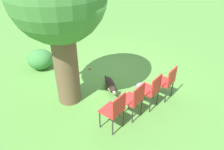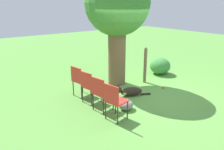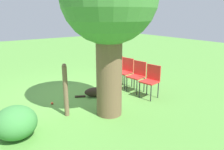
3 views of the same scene
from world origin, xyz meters
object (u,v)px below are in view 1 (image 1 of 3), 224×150
red_chair_0 (167,81)px  red_chair_1 (152,89)px  tennis_ball (90,68)px  oak_tree (58,0)px  dog (111,85)px  red_chair_2 (134,98)px  red_chair_3 (115,109)px  fence_post (67,61)px

red_chair_0 → red_chair_1: same height
red_chair_0 → tennis_ball: 2.65m
oak_tree → dog: bearing=-109.3°
oak_tree → red_chair_0: (-1.60, -1.95, -2.01)m
red_chair_2 → tennis_ball: (2.49, -0.52, -0.51)m
dog → red_chair_0: (-1.22, -0.86, 0.40)m
red_chair_0 → red_chair_2: bearing=77.6°
oak_tree → red_chair_2: bearing=-153.6°
red_chair_1 → tennis_ball: bearing=-9.5°
red_chair_0 → red_chair_2: 1.17m
dog → red_chair_1: red_chair_1 is taller
tennis_ball → red_chair_0: bearing=-165.7°
dog → red_chair_3: (-1.18, 0.89, 0.40)m
dog → red_chair_3: 1.53m
red_chair_2 → tennis_ball: 2.60m
red_chair_0 → red_chair_1: (0.02, 0.58, 0.00)m
oak_tree → red_chair_2: oak_tree is taller
red_chair_3 → fence_post: bearing=-17.9°
red_chair_1 → red_chair_3: 1.17m
red_chair_0 → red_chair_1: size_ratio=1.00×
fence_post → red_chair_1: fence_post is taller
red_chair_3 → tennis_ball: 2.76m
dog → fence_post: fence_post is taller
red_chair_0 → red_chair_1: 0.58m
dog → fence_post: 1.46m
dog → red_chair_3: size_ratio=1.14×
red_chair_0 → dog: bearing=24.3°
fence_post → oak_tree: bearing=150.1°
red_chair_1 → red_chair_2: same height
fence_post → red_chair_3: 2.44m
dog → red_chair_0: size_ratio=1.14×
fence_post → red_chair_3: (-2.42, 0.30, -0.08)m
fence_post → dog: bearing=-154.6°
red_chair_0 → oak_tree: bearing=39.7°
red_chair_1 → tennis_ball: size_ratio=13.56×
red_chair_0 → red_chair_3: (0.05, 1.75, 0.00)m
oak_tree → fence_post: (0.86, -0.49, -1.93)m
dog → tennis_ball: dog is taller
red_chair_1 → red_chair_2: size_ratio=1.00×
fence_post → red_chair_1: size_ratio=1.35×
red_chair_2 → red_chair_1: bearing=-102.4°
oak_tree → tennis_ball: bearing=-54.8°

